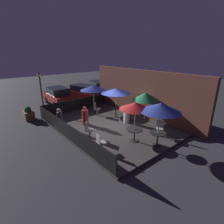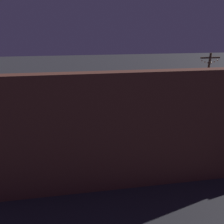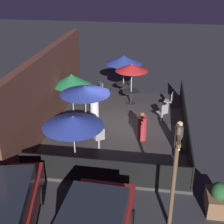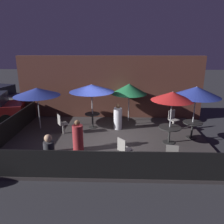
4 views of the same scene
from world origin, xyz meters
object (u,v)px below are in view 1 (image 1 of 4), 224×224
(parked_car_0, at_px, (58,96))
(patio_umbrella_3, at_px, (93,88))
(patio_umbrella_4, at_px, (146,96))
(patron_2, at_px, (60,119))
(dining_table_0, at_px, (134,131))
(parked_car_2, at_px, (99,88))
(patio_umbrella_2, at_px, (160,107))
(patio_chair_1, at_px, (100,142))
(patron_1, at_px, (85,117))
(dining_table_2, at_px, (158,135))
(patio_chair_2, at_px, (88,129))
(patio_chair_0, at_px, (96,109))
(patron_0, at_px, (127,115))
(light_post, at_px, (41,90))
(patio_chair_3, at_px, (160,127))
(patio_umbrella_1, at_px, (116,91))
(planter_box, at_px, (28,114))
(dining_table_1, at_px, (116,110))
(patio_umbrella_0, at_px, (136,106))
(parked_car_1, at_px, (83,92))

(parked_car_0, bearing_deg, patio_umbrella_3, 23.30)
(patio_umbrella_4, bearing_deg, patron_2, -118.50)
(patio_umbrella_4, xyz_separation_m, dining_table_0, (1.63, -2.80, -1.22))
(dining_table_0, bearing_deg, patio_umbrella_3, 166.17)
(parked_car_2, bearing_deg, patio_umbrella_2, -8.91)
(patio_chair_1, xyz_separation_m, patron_1, (-3.39, 1.22, 0.07))
(patron_1, xyz_separation_m, parked_car_0, (-6.28, 0.85, 0.16))
(dining_table_2, height_order, patio_chair_2, patio_chair_2)
(patio_chair_0, distance_m, patio_chair_1, 5.31)
(patron_0, xyz_separation_m, parked_car_2, (-8.37, 3.65, 0.16))
(light_post, bearing_deg, patio_umbrella_4, 34.55)
(patio_chair_3, relative_size, patron_1, 0.75)
(patio_umbrella_1, bearing_deg, patio_chair_1, -50.28)
(patio_chair_1, xyz_separation_m, patio_chair_3, (0.90, 3.67, 0.04))
(planter_box, bearing_deg, patio_chair_1, 10.76)
(dining_table_2, relative_size, patron_1, 0.67)
(parked_car_0, bearing_deg, planter_box, -52.86)
(patio_umbrella_1, distance_m, parked_car_0, 6.89)
(dining_table_1, relative_size, parked_car_0, 0.18)
(patio_chair_1, height_order, patio_chair_2, patio_chair_2)
(patio_umbrella_2, relative_size, dining_table_2, 2.76)
(dining_table_2, bearing_deg, patron_2, -152.37)
(dining_table_0, bearing_deg, patio_umbrella_1, 154.15)
(patron_1, height_order, light_post, light_post)
(patio_chair_3, height_order, parked_car_0, parked_car_0)
(patio_umbrella_0, distance_m, dining_table_1, 4.15)
(patio_chair_3, distance_m, patron_0, 2.73)
(patio_umbrella_2, bearing_deg, patron_0, 163.12)
(patio_umbrella_1, relative_size, dining_table_1, 2.96)
(parked_car_0, bearing_deg, dining_table_0, 2.41)
(patron_2, bearing_deg, patron_0, 38.66)
(patio_umbrella_2, bearing_deg, patio_chair_2, -143.71)
(patio_umbrella_4, height_order, dining_table_0, patio_umbrella_4)
(patio_umbrella_1, distance_m, patio_chair_3, 4.29)
(patio_chair_1, bearing_deg, parked_car_0, 88.37)
(light_post, bearing_deg, parked_car_2, 105.67)
(patio_chair_3, xyz_separation_m, parked_car_1, (-10.20, 1.01, 0.20))
(patio_chair_2, bearing_deg, parked_car_0, 126.63)
(patio_umbrella_0, distance_m, patio_chair_2, 3.04)
(light_post, bearing_deg, parked_car_0, 126.68)
(patron_1, bearing_deg, dining_table_0, 152.64)
(patio_umbrella_1, height_order, parked_car_2, patio_umbrella_1)
(patio_umbrella_1, bearing_deg, parked_car_1, 171.47)
(patio_chair_3, bearing_deg, patio_chair_0, -112.08)
(patio_chair_1, relative_size, light_post, 0.27)
(dining_table_1, xyz_separation_m, patio_chair_3, (4.01, -0.08, -0.05))
(planter_box, relative_size, light_post, 0.30)
(patio_umbrella_2, distance_m, light_post, 10.03)
(patio_umbrella_0, xyz_separation_m, patio_chair_0, (-4.84, 0.84, -1.53))
(patio_umbrella_1, xyz_separation_m, patio_umbrella_2, (4.63, -1.13, 0.09))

